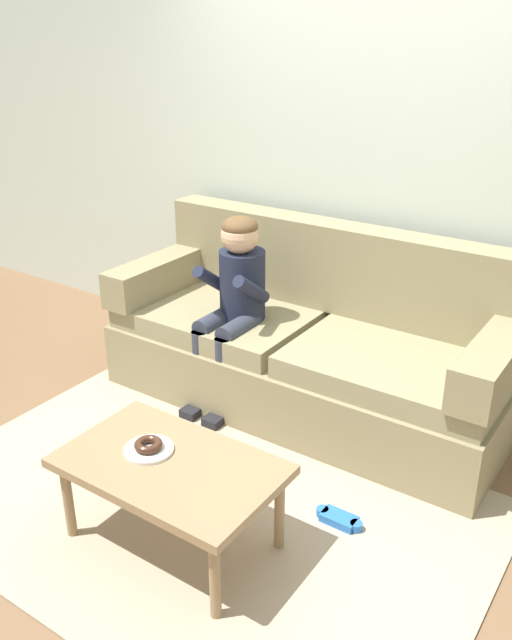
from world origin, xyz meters
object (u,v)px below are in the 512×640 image
at_px(couch, 310,347).
at_px(toy_controller, 339,520).
at_px(coffee_table, 170,471).
at_px(donut, 148,445).
at_px(person_child, 234,294).

relative_size(couch, toy_controller, 10.10).
bearing_deg(coffee_table, donut, 175.31).
height_order(couch, person_child, person_child).
bearing_deg(couch, toy_controller, -52.56).
bearing_deg(coffee_table, couch, 94.85).
bearing_deg(person_child, coffee_table, -66.63).
bearing_deg(couch, person_child, -150.27).
height_order(couch, toy_controller, couch).
height_order(couch, coffee_table, couch).
bearing_deg(coffee_table, toy_controller, 42.72).
bearing_deg(toy_controller, couch, 136.98).
distance_m(coffee_table, donut, 0.15).
distance_m(person_child, toy_controller, 1.37).
bearing_deg(toy_controller, donut, -134.13).
bearing_deg(couch, coffee_table, -85.15).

